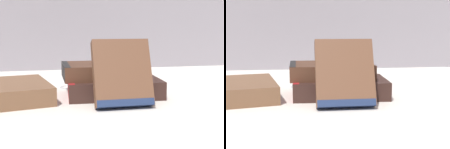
% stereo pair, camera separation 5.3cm
% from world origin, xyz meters
% --- Properties ---
extents(ground_plane, '(3.00, 3.00, 0.00)m').
position_xyz_m(ground_plane, '(0.00, 0.00, 0.00)').
color(ground_plane, silver).
extents(book_flat_bottom, '(0.19, 0.13, 0.04)m').
position_xyz_m(book_flat_bottom, '(0.02, -0.01, 0.02)').
color(book_flat_bottom, '#331E19').
rests_on(book_flat_bottom, ground_plane).
extents(book_flat_top, '(0.17, 0.12, 0.03)m').
position_xyz_m(book_flat_top, '(0.00, 0.01, 0.05)').
color(book_flat_top, '#4C2D1E').
rests_on(book_flat_top, book_flat_bottom).
extents(book_leaning_front, '(0.10, 0.07, 0.12)m').
position_xyz_m(book_leaning_front, '(0.02, -0.09, 0.06)').
color(book_leaning_front, brown).
rests_on(book_leaning_front, ground_plane).
extents(pocket_watch, '(0.06, 0.06, 0.01)m').
position_xyz_m(pocket_watch, '(0.05, -0.00, 0.07)').
color(pocket_watch, silver).
rests_on(pocket_watch, book_flat_top).
extents(reading_glasses, '(0.11, 0.08, 0.00)m').
position_xyz_m(reading_glasses, '(-0.03, 0.11, 0.00)').
color(reading_glasses, '#ADADB2').
rests_on(reading_glasses, ground_plane).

